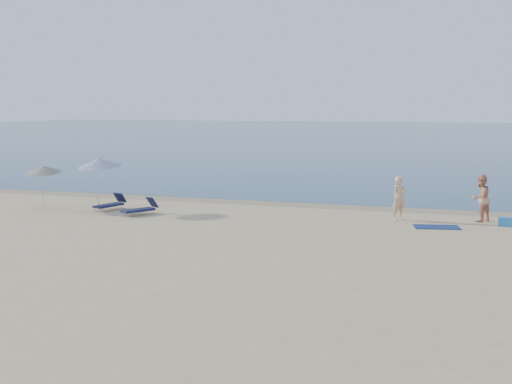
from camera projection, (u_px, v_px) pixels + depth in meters
ground at (158, 371)px, 11.28m from camera, size 160.00×160.00×0.00m
sea at (428, 134)px, 105.77m from camera, size 240.00×160.00×0.01m
wet_sand_strip at (345, 207)px, 29.61m from camera, size 240.00×1.60×0.00m
person_left at (399, 198)px, 26.09m from camera, size 0.76×0.77×1.79m
person_right at (480, 198)px, 25.78m from camera, size 1.13×1.17×1.90m
beach_towel at (436, 227)px, 24.64m from camera, size 1.84×1.25×0.03m
blue_cooler at (505, 222)px, 24.86m from camera, size 0.54×0.43×0.35m
umbrella_near at (99, 163)px, 28.24m from camera, size 2.10×2.12×2.50m
umbrella_far at (44, 169)px, 28.93m from camera, size 1.71×1.74×2.09m
lounger_left at (111, 204)px, 28.82m from camera, size 0.95×1.69×0.71m
lounger_right at (140, 209)px, 27.47m from camera, size 1.29×1.65×0.71m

